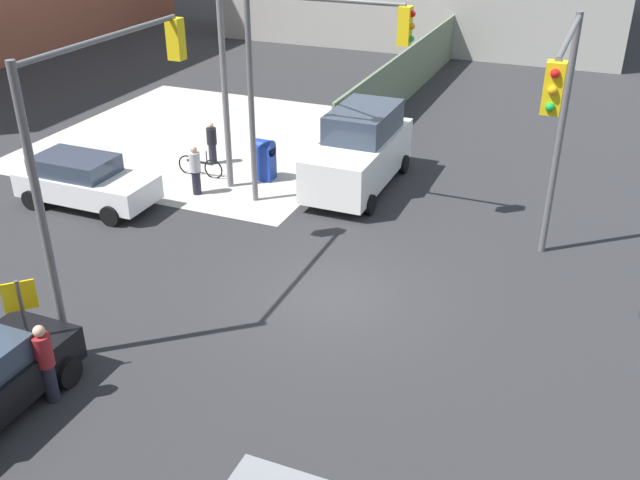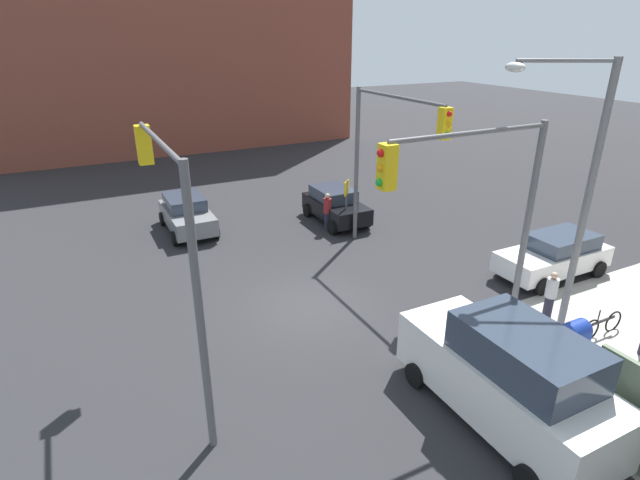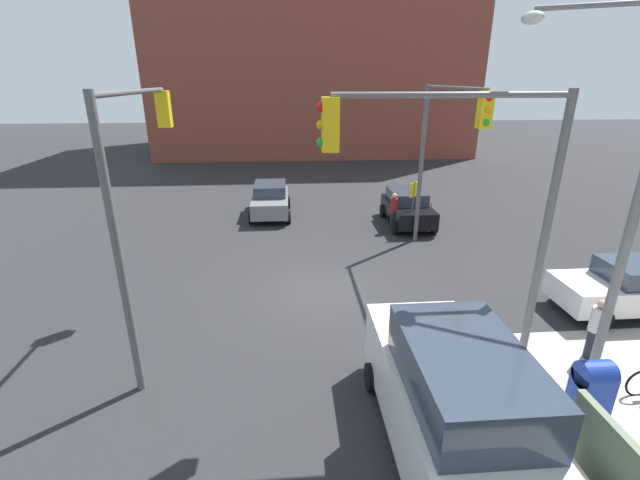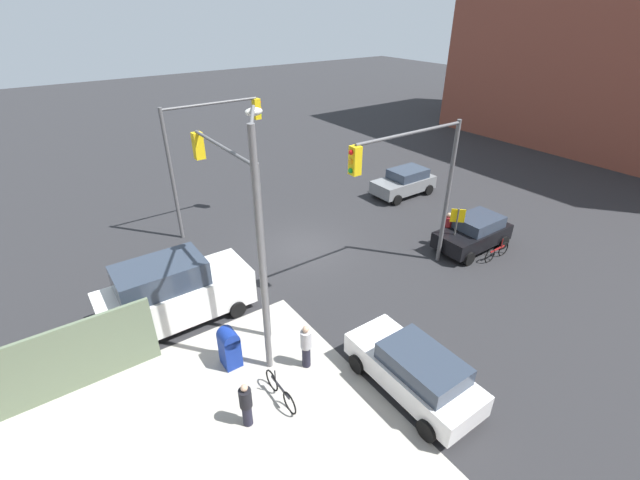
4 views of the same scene
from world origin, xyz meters
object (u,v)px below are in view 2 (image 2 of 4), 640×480
(hatchback_white, at_px, (555,255))
(hatchback_black, at_px, (335,205))
(coupe_gray, at_px, (187,214))
(street_lamp_corner, at_px, (576,189))
(bicycle_leaning_on_fence, at_px, (602,325))
(pedestrian_waiting, at_px, (550,295))
(pedestrian_crossing, at_px, (327,211))
(mailbox_blue, at_px, (573,343))
(traffic_signal_se_corner, at_px, (172,225))
(van_white_delivery, at_px, (508,376))
(traffic_signal_ne_corner, at_px, (478,203))
(traffic_signal_nw_corner, at_px, (387,143))
(bicycle_at_crosswalk, at_px, (357,210))

(hatchback_white, distance_m, hatchback_black, 9.89)
(coupe_gray, bearing_deg, street_lamp_corner, 28.48)
(coupe_gray, distance_m, bicycle_leaning_on_fence, 16.97)
(coupe_gray, xyz_separation_m, pedestrian_waiting, (12.88, 8.46, 0.02))
(pedestrian_crossing, bearing_deg, mailbox_blue, 51.30)
(traffic_signal_se_corner, relative_size, mailbox_blue, 4.55)
(coupe_gray, bearing_deg, van_white_delivery, 13.58)
(street_lamp_corner, distance_m, pedestrian_crossing, 11.58)
(traffic_signal_ne_corner, relative_size, pedestrian_crossing, 3.64)
(street_lamp_corner, relative_size, mailbox_blue, 5.59)
(traffic_signal_se_corner, distance_m, bicycle_leaning_on_fence, 12.81)
(street_lamp_corner, xyz_separation_m, hatchback_black, (-11.71, -0.78, -3.86))
(street_lamp_corner, distance_m, pedestrian_waiting, 4.06)
(traffic_signal_ne_corner, distance_m, hatchback_black, 11.99)
(traffic_signal_se_corner, relative_size, hatchback_white, 1.48)
(street_lamp_corner, bearing_deg, traffic_signal_nw_corner, -172.45)
(van_white_delivery, xyz_separation_m, bicycle_at_crosswalk, (-13.67, 4.20, -0.93))
(hatchback_white, xyz_separation_m, bicycle_at_crosswalk, (-8.89, -3.25, -0.50))
(traffic_signal_ne_corner, distance_m, hatchback_white, 8.01)
(mailbox_blue, bearing_deg, traffic_signal_nw_corner, -176.65)
(street_lamp_corner, distance_m, mailbox_blue, 4.14)
(hatchback_white, relative_size, bicycle_at_crosswalk, 2.52)
(traffic_signal_nw_corner, distance_m, coupe_gray, 9.81)
(street_lamp_corner, height_order, coupe_gray, street_lamp_corner)
(traffic_signal_se_corner, bearing_deg, bicycle_leaning_on_fence, 75.53)
(street_lamp_corner, distance_m, hatchback_black, 12.35)
(traffic_signal_se_corner, xyz_separation_m, pedestrian_crossing, (-8.38, 8.30, -3.67))
(traffic_signal_se_corner, height_order, street_lamp_corner, street_lamp_corner)
(traffic_signal_se_corner, distance_m, street_lamp_corner, 10.27)
(mailbox_blue, bearing_deg, hatchback_white, 134.07)
(pedestrian_crossing, xyz_separation_m, pedestrian_waiting, (10.00, 2.70, -0.07))
(traffic_signal_ne_corner, bearing_deg, traffic_signal_se_corner, -105.13)
(traffic_signal_ne_corner, relative_size, mailbox_blue, 4.55)
(van_white_delivery, bearing_deg, traffic_signal_ne_corner, 161.51)
(traffic_signal_nw_corner, height_order, mailbox_blue, traffic_signal_nw_corner)
(traffic_signal_ne_corner, height_order, pedestrian_waiting, traffic_signal_ne_corner)
(traffic_signal_se_corner, distance_m, coupe_gray, 12.14)
(street_lamp_corner, height_order, pedestrian_waiting, street_lamp_corner)
(pedestrian_waiting, distance_m, bicycle_at_crosswalk, 11.03)
(van_white_delivery, relative_size, bicycle_leaning_on_fence, 3.09)
(traffic_signal_nw_corner, height_order, hatchback_black, traffic_signal_nw_corner)
(van_white_delivery, bearing_deg, hatchback_white, 122.69)
(traffic_signal_se_corner, xyz_separation_m, hatchback_black, (-9.27, 9.19, -3.76))
(coupe_gray, relative_size, hatchback_black, 1.03)
(coupe_gray, distance_m, bicycle_at_crosswalk, 8.19)
(traffic_signal_ne_corner, bearing_deg, pedestrian_waiting, 94.39)
(van_white_delivery, height_order, pedestrian_waiting, van_white_delivery)
(hatchback_black, bearing_deg, mailbox_blue, 1.36)
(hatchback_black, height_order, van_white_delivery, van_white_delivery)
(street_lamp_corner, distance_m, hatchback_white, 6.14)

